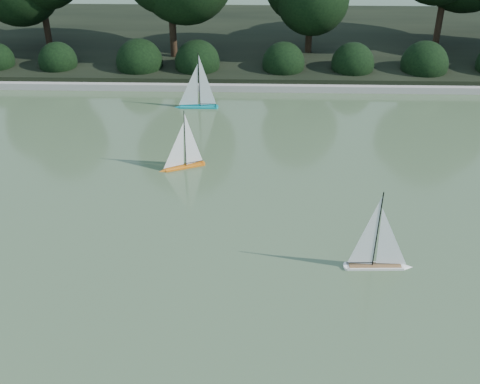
{
  "coord_description": "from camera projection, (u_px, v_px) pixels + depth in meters",
  "views": [
    {
      "loc": [
        -0.58,
        -6.4,
        6.09
      ],
      "look_at": [
        -0.82,
        2.48,
        0.7
      ],
      "focal_mm": 45.0,
      "sensor_mm": 36.0,
      "label": 1
    }
  ],
  "objects": [
    {
      "name": "shrub_hedge",
      "position": [
        276.0,
        63.0,
        16.85
      ],
      "size": [
        29.1,
        1.1,
        1.1
      ],
      "color": "black",
      "rests_on": "ground"
    },
    {
      "name": "pond_coping",
      "position": [
        277.0,
        87.0,
        16.26
      ],
      "size": [
        40.0,
        0.35,
        0.18
      ],
      "primitive_type": "cube",
      "color": "gray",
      "rests_on": "ground"
    },
    {
      "name": "sailboat_teal",
      "position": [
        195.0,
        99.0,
        15.18
      ],
      "size": [
        1.13,
        0.18,
        1.55
      ],
      "color": "#0D878E",
      "rests_on": "ground"
    },
    {
      "name": "ground",
      "position": [
        292.0,
        324.0,
        8.62
      ],
      "size": [
        80.0,
        80.0,
        0.0
      ],
      "primitive_type": "plane",
      "color": "#3B5130",
      "rests_on": "ground"
    },
    {
      "name": "sailboat_white_b",
      "position": [
        382.0,
        255.0,
        9.61
      ],
      "size": [
        1.14,
        0.22,
        1.55
      ],
      "color": "white",
      "rests_on": "ground"
    },
    {
      "name": "far_bank",
      "position": [
        274.0,
        40.0,
        19.65
      ],
      "size": [
        40.0,
        8.0,
        0.3
      ],
      "primitive_type": "cube",
      "color": "black",
      "rests_on": "ground"
    },
    {
      "name": "sailboat_orange",
      "position": [
        180.0,
        159.0,
        12.46
      ],
      "size": [
        0.98,
        0.51,
        1.38
      ],
      "color": "orange",
      "rests_on": "ground"
    }
  ]
}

